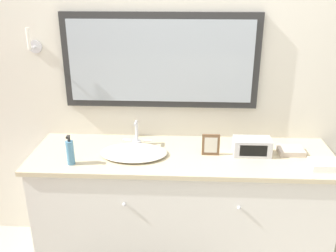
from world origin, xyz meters
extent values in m
cube|color=silver|center=(0.00, 0.65, 1.27)|extent=(8.00, 0.06, 2.55)
cube|color=#282828|center=(-0.16, 0.60, 1.43)|extent=(1.35, 0.04, 0.65)
cube|color=#9EA8B2|center=(-0.16, 0.58, 1.43)|extent=(1.26, 0.01, 0.56)
cylinder|color=silver|center=(-1.03, 0.61, 1.52)|extent=(0.09, 0.01, 0.09)
cylinder|color=silver|center=(-1.03, 0.56, 1.52)|extent=(0.02, 0.10, 0.02)
cylinder|color=white|center=(-1.03, 0.51, 1.59)|extent=(0.02, 0.02, 0.14)
cube|color=silver|center=(0.00, 0.31, 0.42)|extent=(1.97, 0.57, 0.84)
cube|color=#C6B793|center=(0.00, 0.31, 0.85)|extent=(2.03, 0.61, 0.03)
sphere|color=silver|center=(-0.36, 0.01, 0.65)|extent=(0.02, 0.02, 0.02)
sphere|color=silver|center=(0.36, 0.01, 0.65)|extent=(0.02, 0.02, 0.02)
ellipsoid|color=silver|center=(-0.32, 0.28, 0.88)|extent=(0.44, 0.30, 0.03)
cylinder|color=silver|center=(-0.32, 0.45, 0.88)|extent=(0.06, 0.06, 0.03)
cylinder|color=silver|center=(-0.32, 0.45, 0.97)|extent=(0.02, 0.02, 0.14)
cylinder|color=silver|center=(-0.32, 0.42, 1.04)|extent=(0.02, 0.07, 0.02)
cylinder|color=white|center=(-0.40, 0.45, 0.90)|extent=(0.06, 0.02, 0.02)
cylinder|color=white|center=(-0.25, 0.45, 0.90)|extent=(0.06, 0.02, 0.02)
cylinder|color=teal|center=(-0.70, 0.13, 0.95)|extent=(0.05, 0.05, 0.16)
cylinder|color=black|center=(-0.70, 0.13, 1.04)|extent=(0.02, 0.02, 0.04)
cube|color=black|center=(-0.70, 0.12, 1.06)|extent=(0.02, 0.03, 0.01)
cube|color=#BCBCC1|center=(0.46, 0.33, 0.92)|extent=(0.25, 0.13, 0.11)
cube|color=black|center=(0.46, 0.26, 0.92)|extent=(0.18, 0.01, 0.08)
cube|color=brown|center=(0.19, 0.30, 0.94)|extent=(0.12, 0.01, 0.15)
cube|color=beige|center=(0.19, 0.30, 0.94)|extent=(0.08, 0.00, 0.11)
cube|color=white|center=(0.88, 0.15, 0.89)|extent=(0.17, 0.13, 0.05)
cube|color=#B7A899|center=(0.73, 0.36, 0.88)|extent=(0.17, 0.14, 0.04)
camera|label=1|loc=(0.01, -1.95, 1.97)|focal=40.00mm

